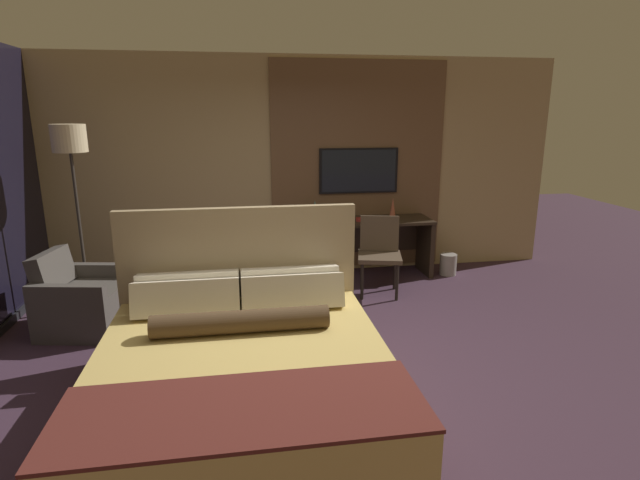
{
  "coord_description": "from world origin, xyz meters",
  "views": [
    {
      "loc": [
        -0.63,
        -3.87,
        2.11
      ],
      "look_at": [
        0.14,
        0.83,
        0.88
      ],
      "focal_mm": 28.0,
      "sensor_mm": 36.0,
      "label": 1
    }
  ],
  "objects_px": {
    "desk_chair": "(379,248)",
    "armchair_by_window": "(83,302)",
    "vase_short": "(315,210)",
    "book": "(365,219)",
    "tv": "(359,171)",
    "desk": "(362,237)",
    "floor_lamp": "(71,155)",
    "bed": "(243,369)",
    "vase_tall": "(393,208)",
    "waste_bin": "(448,264)"
  },
  "relations": [
    {
      "from": "desk_chair",
      "to": "armchair_by_window",
      "type": "xyz_separation_m",
      "value": [
        -3.19,
        -0.55,
        -0.27
      ]
    },
    {
      "from": "armchair_by_window",
      "to": "vase_short",
      "type": "relative_size",
      "value": 3.5
    },
    {
      "from": "desk_chair",
      "to": "book",
      "type": "relative_size",
      "value": 3.74
    },
    {
      "from": "tv",
      "to": "armchair_by_window",
      "type": "bearing_deg",
      "value": -155.26
    },
    {
      "from": "desk",
      "to": "vase_short",
      "type": "relative_size",
      "value": 7.11
    },
    {
      "from": "floor_lamp",
      "to": "book",
      "type": "bearing_deg",
      "value": 10.01
    },
    {
      "from": "bed",
      "to": "desk",
      "type": "relative_size",
      "value": 1.22
    },
    {
      "from": "armchair_by_window",
      "to": "desk_chair",
      "type": "bearing_deg",
      "value": -69.92
    },
    {
      "from": "vase_tall",
      "to": "floor_lamp",
      "type": "bearing_deg",
      "value": -169.21
    },
    {
      "from": "bed",
      "to": "vase_tall",
      "type": "bearing_deg",
      "value": 55.69
    },
    {
      "from": "floor_lamp",
      "to": "tv",
      "type": "bearing_deg",
      "value": 15.48
    },
    {
      "from": "armchair_by_window",
      "to": "floor_lamp",
      "type": "xyz_separation_m",
      "value": [
        -0.11,
        0.55,
        1.41
      ]
    },
    {
      "from": "tv",
      "to": "armchair_by_window",
      "type": "relative_size",
      "value": 1.19
    },
    {
      "from": "floor_lamp",
      "to": "vase_tall",
      "type": "xyz_separation_m",
      "value": [
        3.66,
        0.7,
        -0.79
      ]
    },
    {
      "from": "tv",
      "to": "book",
      "type": "height_order",
      "value": "tv"
    },
    {
      "from": "bed",
      "to": "waste_bin",
      "type": "bearing_deg",
      "value": 44.91
    },
    {
      "from": "bed",
      "to": "armchair_by_window",
      "type": "distance_m",
      "value": 2.3
    },
    {
      "from": "vase_tall",
      "to": "waste_bin",
      "type": "relative_size",
      "value": 0.94
    },
    {
      "from": "vase_short",
      "to": "armchair_by_window",
      "type": "bearing_deg",
      "value": -153.23
    },
    {
      "from": "floor_lamp",
      "to": "book",
      "type": "xyz_separation_m",
      "value": [
        3.26,
        0.57,
        -0.91
      ]
    },
    {
      "from": "vase_tall",
      "to": "book",
      "type": "xyz_separation_m",
      "value": [
        -0.41,
        -0.12,
        -0.12
      ]
    },
    {
      "from": "bed",
      "to": "armchair_by_window",
      "type": "bearing_deg",
      "value": 132.52
    },
    {
      "from": "tv",
      "to": "floor_lamp",
      "type": "relative_size",
      "value": 0.53
    },
    {
      "from": "floor_lamp",
      "to": "armchair_by_window",
      "type": "bearing_deg",
      "value": -78.97
    },
    {
      "from": "waste_bin",
      "to": "armchair_by_window",
      "type": "bearing_deg",
      "value": -166.49
    },
    {
      "from": "bed",
      "to": "floor_lamp",
      "type": "height_order",
      "value": "floor_lamp"
    },
    {
      "from": "tv",
      "to": "book",
      "type": "relative_size",
      "value": 4.32
    },
    {
      "from": "desk",
      "to": "book",
      "type": "xyz_separation_m",
      "value": [
        0.01,
        -0.08,
        0.26
      ]
    },
    {
      "from": "tv",
      "to": "vase_short",
      "type": "height_order",
      "value": "tv"
    },
    {
      "from": "desk_chair",
      "to": "floor_lamp",
      "type": "height_order",
      "value": "floor_lamp"
    },
    {
      "from": "vase_short",
      "to": "waste_bin",
      "type": "relative_size",
      "value": 0.9
    },
    {
      "from": "desk",
      "to": "armchair_by_window",
      "type": "xyz_separation_m",
      "value": [
        -3.14,
        -1.21,
        -0.24
      ]
    },
    {
      "from": "desk",
      "to": "floor_lamp",
      "type": "relative_size",
      "value": 0.9
    },
    {
      "from": "bed",
      "to": "book",
      "type": "distance_m",
      "value": 3.27
    },
    {
      "from": "desk_chair",
      "to": "armchair_by_window",
      "type": "distance_m",
      "value": 3.25
    },
    {
      "from": "bed",
      "to": "vase_short",
      "type": "height_order",
      "value": "bed"
    },
    {
      "from": "bed",
      "to": "book",
      "type": "height_order",
      "value": "bed"
    },
    {
      "from": "bed",
      "to": "book",
      "type": "bearing_deg",
      "value": 60.41
    },
    {
      "from": "desk",
      "to": "floor_lamp",
      "type": "bearing_deg",
      "value": -168.52
    },
    {
      "from": "tv",
      "to": "book",
      "type": "bearing_deg",
      "value": -87.93
    },
    {
      "from": "armchair_by_window",
      "to": "vase_tall",
      "type": "relative_size",
      "value": 3.34
    },
    {
      "from": "armchair_by_window",
      "to": "vase_tall",
      "type": "distance_m",
      "value": 3.82
    },
    {
      "from": "desk_chair",
      "to": "vase_tall",
      "type": "relative_size",
      "value": 3.45
    },
    {
      "from": "desk_chair",
      "to": "armchair_by_window",
      "type": "height_order",
      "value": "desk_chair"
    },
    {
      "from": "tv",
      "to": "armchair_by_window",
      "type": "height_order",
      "value": "tv"
    },
    {
      "from": "vase_tall",
      "to": "vase_short",
      "type": "height_order",
      "value": "vase_tall"
    },
    {
      "from": "bed",
      "to": "book",
      "type": "relative_size",
      "value": 9.0
    },
    {
      "from": "bed",
      "to": "desk",
      "type": "bearing_deg",
      "value": 61.31
    },
    {
      "from": "floor_lamp",
      "to": "book",
      "type": "relative_size",
      "value": 8.19
    },
    {
      "from": "vase_short",
      "to": "book",
      "type": "bearing_deg",
      "value": -13.76
    }
  ]
}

